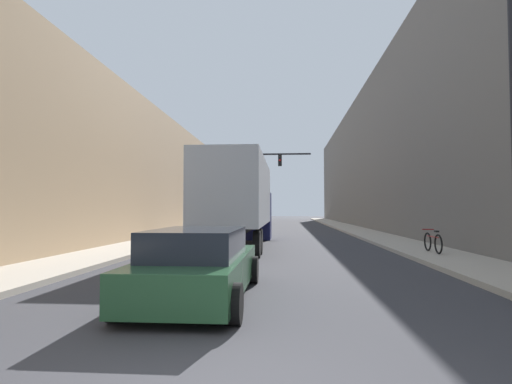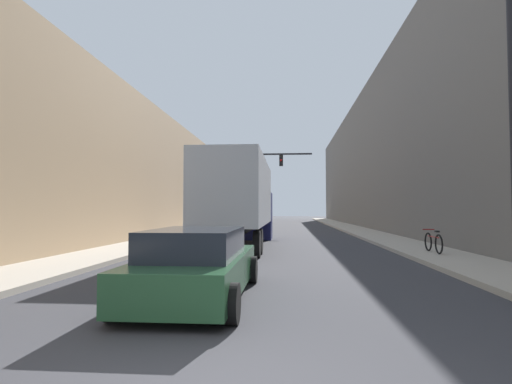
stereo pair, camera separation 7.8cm
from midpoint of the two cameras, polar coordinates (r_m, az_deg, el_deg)
name	(u,v)px [view 2 (the right image)]	position (r m, az deg, el deg)	size (l,w,h in m)	color
sidewalk_right	(357,230)	(33.67, 14.25, -5.30)	(2.52, 80.00, 0.15)	#B2A899
sidewalk_left	(206,229)	(33.90, -7.07, -5.34)	(2.52, 80.00, 0.15)	#B2A899
building_right	(409,153)	(34.89, 21.08, 5.28)	(6.00, 80.00, 12.77)	#66605B
building_left	(157,182)	(35.05, -13.87, 1.41)	(6.00, 80.00, 8.22)	tan
semi_truck	(241,199)	(19.15, -2.09, -1.06)	(2.57, 11.56, 3.98)	#B2B7C1
sedan_car	(197,265)	(8.14, -8.10, -10.28)	(2.09, 4.78, 1.38)	#234C2D
traffic_signal_gantry	(242,175)	(32.23, -1.88, 2.45)	(7.49, 0.35, 6.50)	black
parked_bicycle	(433,242)	(16.47, 24.13, -6.59)	(0.44, 1.82, 0.86)	black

